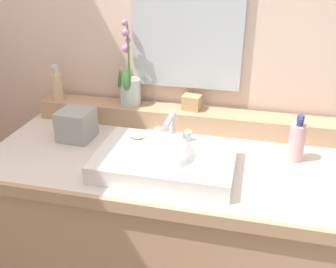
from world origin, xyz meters
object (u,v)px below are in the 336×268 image
potted_plant (130,85)px  soap_dispenser (57,86)px  sink_basin (165,162)px  soap_bar (137,135)px  tissue_box (76,125)px  trinket_box (192,102)px  lotion_bottle (297,142)px

potted_plant → soap_dispenser: bearing=-176.1°
sink_basin → soap_bar: size_ratio=6.87×
potted_plant → tissue_box: (-0.16, -0.22, -0.11)m
potted_plant → tissue_box: bearing=-126.0°
soap_bar → tissue_box: (-0.28, 0.06, -0.01)m
potted_plant → trinket_box: 0.28m
sink_basin → tissue_box: size_ratio=3.70×
potted_plant → lotion_bottle: size_ratio=2.04×
soap_bar → lotion_bottle: bearing=8.4°
sink_basin → trinket_box: sink_basin is taller
soap_bar → sink_basin: bearing=-36.2°
soap_bar → lotion_bottle: (0.58, 0.09, -0.00)m
soap_bar → lotion_bottle: size_ratio=0.40×
soap_bar → tissue_box: 0.28m
sink_basin → tissue_box: (-0.41, 0.16, 0.03)m
potted_plant → lotion_bottle: 0.73m
potted_plant → trinket_box: bearing=0.9°
soap_dispenser → trinket_box: 0.61m
sink_basin → lotion_bottle: size_ratio=2.73×
lotion_bottle → tissue_box: 0.86m
sink_basin → soap_dispenser: (-0.59, 0.35, 0.12)m
soap_bar → trinket_box: trinket_box is taller
sink_basin → trinket_box: bearing=86.2°
soap_dispenser → trinket_box: soap_dispenser is taller
lotion_bottle → trinket_box: bearing=155.1°
soap_dispenser → soap_bar: bearing=-29.3°
trinket_box → soap_bar: bearing=-110.4°
potted_plant → lotion_bottle: (0.70, -0.19, -0.10)m
sink_basin → soap_dispenser: 0.69m
sink_basin → soap_bar: sink_basin is taller
soap_bar → trinket_box: 0.32m
tissue_box → trinket_box: bearing=27.2°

